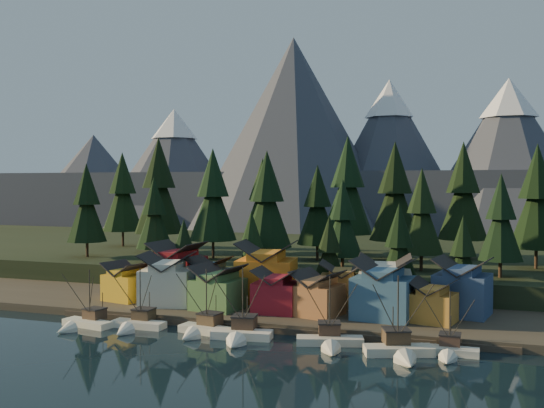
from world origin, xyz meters
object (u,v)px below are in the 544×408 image
(boat_3, at_px, (240,324))
(boat_0, at_px, (83,316))
(boat_1, at_px, (135,316))
(house_front_1, at_px, (167,278))
(boat_4, at_px, (330,333))
(boat_5, at_px, (401,340))
(house_front_0, at_px, (126,280))
(boat_2, at_px, (201,320))
(house_back_1, at_px, (209,277))
(boat_6, at_px, (449,343))
(house_back_0, at_px, (177,267))

(boat_3, bearing_deg, boat_0, 174.17)
(boat_0, distance_m, boat_1, 9.38)
(boat_3, distance_m, house_front_1, 26.42)
(boat_3, relative_size, house_front_1, 1.11)
(boat_4, xyz_separation_m, boat_5, (10.91, -2.16, 0.35))
(house_front_0, bearing_deg, boat_0, -69.89)
(boat_2, xyz_separation_m, boat_5, (32.86, -2.51, 0.12))
(boat_5, xyz_separation_m, house_front_0, (-56.63, 17.40, 2.98))
(house_front_1, height_order, house_back_1, house_front_1)
(boat_0, bearing_deg, house_back_1, 70.01)
(boat_0, height_order, boat_5, boat_5)
(boat_5, bearing_deg, house_back_1, 130.35)
(boat_6, xyz_separation_m, house_back_0, (-56.68, 24.05, 5.31))
(boat_4, bearing_deg, boat_6, -14.15)
(boat_2, height_order, house_front_0, boat_2)
(boat_1, xyz_separation_m, house_back_0, (-4.85, 24.51, 5.12))
(boat_6, bearing_deg, boat_1, -178.69)
(boat_4, distance_m, house_front_1, 38.73)
(boat_0, bearing_deg, house_front_1, 74.59)
(boat_0, distance_m, boat_3, 29.01)
(boat_3, distance_m, boat_6, 32.02)
(boat_1, bearing_deg, boat_5, -3.15)
(house_back_0, bearing_deg, boat_0, -96.15)
(boat_4, xyz_separation_m, house_back_1, (-30.08, 21.12, 3.84))
(boat_0, relative_size, boat_5, 0.86)
(boat_2, relative_size, house_back_1, 1.39)
(boat_6, xyz_separation_m, house_front_1, (-53.27, 13.55, 4.75))
(boat_1, bearing_deg, boat_3, -3.31)
(boat_2, distance_m, house_front_1, 19.98)
(boat_5, xyz_separation_m, house_front_1, (-46.68, 16.28, 4.19))
(boat_1, bearing_deg, house_front_1, 95.56)
(boat_0, height_order, boat_2, boat_2)
(house_back_1, bearing_deg, boat_3, -53.98)
(boat_0, xyz_separation_m, house_front_0, (-2.26, 17.29, 3.43))
(boat_5, height_order, house_front_1, boat_5)
(boat_0, relative_size, boat_4, 0.94)
(house_front_1, distance_m, house_back_0, 11.05)
(house_back_1, bearing_deg, boat_2, -67.87)
(boat_6, height_order, house_back_1, house_back_1)
(boat_2, height_order, boat_6, boat_2)
(boat_4, distance_m, house_front_0, 48.31)
(house_back_0, distance_m, house_back_1, 9.84)
(boat_3, relative_size, house_front_0, 1.42)
(boat_3, height_order, boat_4, boat_3)
(boat_2, distance_m, house_back_1, 22.59)
(boat_3, bearing_deg, boat_5, -10.75)
(boat_2, distance_m, boat_4, 21.96)
(boat_2, bearing_deg, house_front_0, 156.91)
(house_front_1, distance_m, house_back_1, 9.05)
(boat_3, height_order, boat_6, boat_3)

